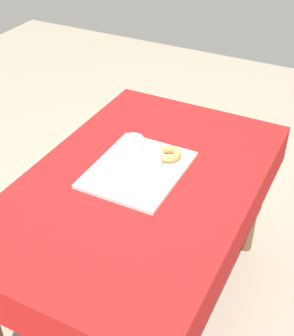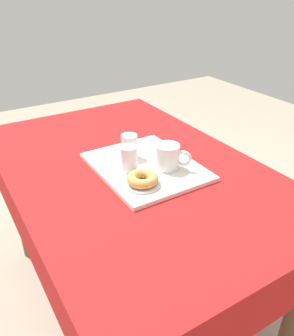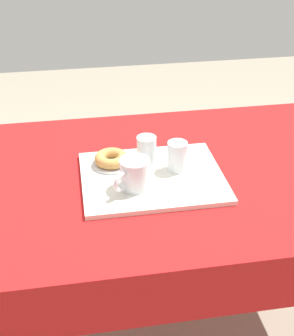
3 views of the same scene
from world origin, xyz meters
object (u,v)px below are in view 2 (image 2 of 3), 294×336
at_px(water_glass_near, 129,160).
at_px(donut_plate_left, 143,184).
at_px(serving_tray, 145,166).
at_px(sugar_donut_left, 143,179).
at_px(tea_mug_left, 168,157).
at_px(water_glass_far, 129,148).
at_px(dining_table, 131,187).

bearing_deg(water_glass_near, donut_plate_left, 175.14).
bearing_deg(donut_plate_left, serving_tray, -35.16).
height_order(donut_plate_left, sugar_donut_left, sugar_donut_left).
bearing_deg(sugar_donut_left, tea_mug_left, -69.14).
relative_size(water_glass_near, water_glass_far, 1.00).
distance_m(serving_tray, donut_plate_left, 0.14).
bearing_deg(sugar_donut_left, water_glass_far, -16.80).
distance_m(dining_table, sugar_donut_left, 0.22).
bearing_deg(tea_mug_left, dining_table, 37.94).
bearing_deg(serving_tray, sugar_donut_left, 144.84).
height_order(serving_tray, water_glass_far, water_glass_far).
xyz_separation_m(water_glass_near, sugar_donut_left, (-0.11, 0.01, -0.02)).
relative_size(tea_mug_left, water_glass_far, 1.21).
bearing_deg(water_glass_near, sugar_donut_left, 175.14).
bearing_deg(dining_table, tea_mug_left, -142.06).
distance_m(water_glass_near, water_glass_far, 0.10).
xyz_separation_m(dining_table, sugar_donut_left, (-0.16, 0.05, 0.14)).
xyz_separation_m(tea_mug_left, sugar_donut_left, (-0.05, 0.13, -0.02)).
relative_size(serving_tray, water_glass_far, 4.58).
height_order(dining_table, donut_plate_left, donut_plate_left).
bearing_deg(serving_tray, water_glass_near, 94.39).
relative_size(water_glass_far, donut_plate_left, 0.76).
bearing_deg(dining_table, water_glass_far, -22.87).
bearing_deg(water_glass_near, water_glass_far, -29.97).
bearing_deg(tea_mug_left, water_glass_near, 65.84).
distance_m(water_glass_far, donut_plate_left, 0.20).
bearing_deg(dining_table, donut_plate_left, 164.27).
bearing_deg(dining_table, serving_tray, -147.19).
xyz_separation_m(tea_mug_left, water_glass_far, (0.14, 0.08, -0.00)).
distance_m(donut_plate_left, sugar_donut_left, 0.02).
bearing_deg(water_glass_far, dining_table, 157.13).
bearing_deg(water_glass_far, serving_tray, -164.90).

